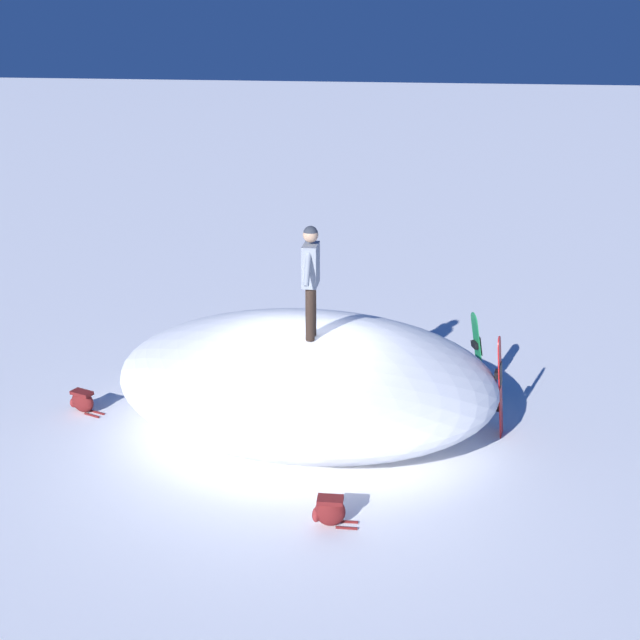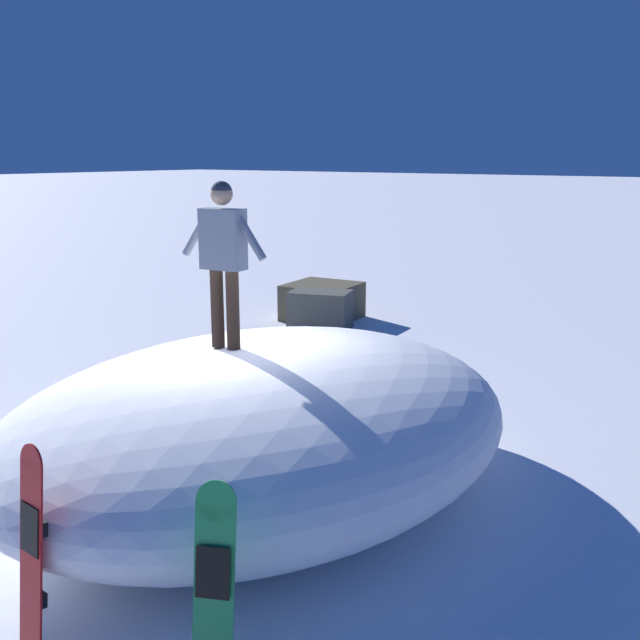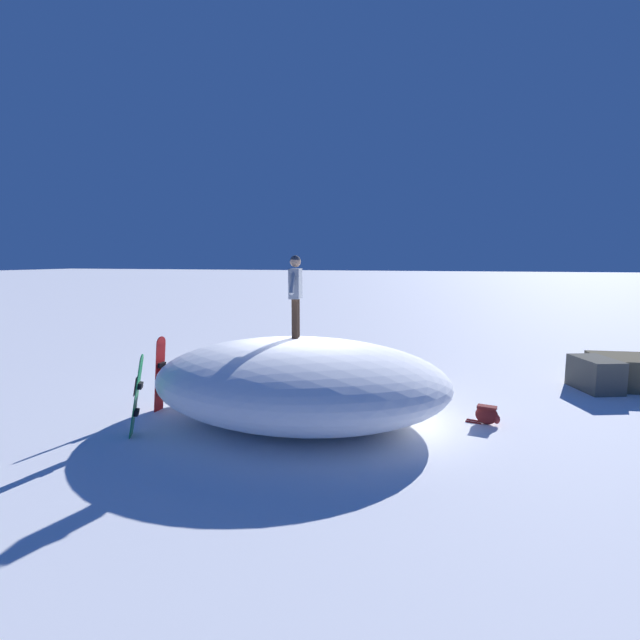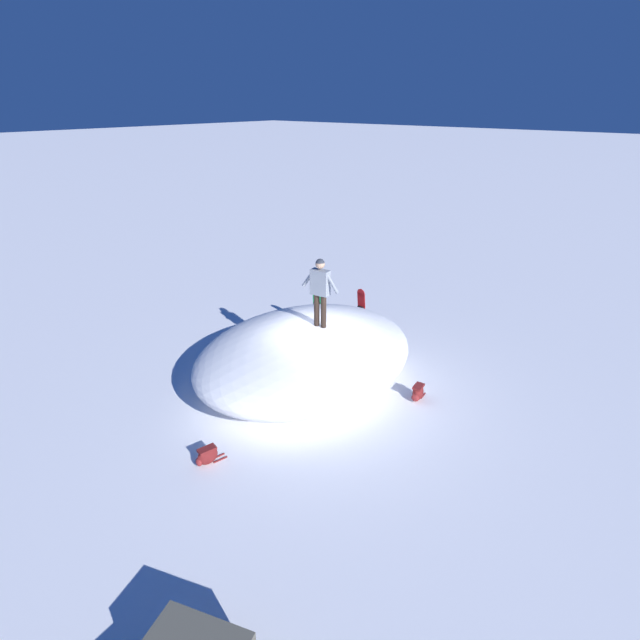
{
  "view_description": "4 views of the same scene",
  "coord_description": "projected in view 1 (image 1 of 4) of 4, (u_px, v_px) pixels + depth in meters",
  "views": [
    {
      "loc": [
        10.56,
        3.2,
        5.95
      ],
      "look_at": [
        -0.34,
        0.25,
        1.92
      ],
      "focal_mm": 43.52,
      "sensor_mm": 36.0,
      "label": 1
    },
    {
      "loc": [
        -5.48,
        5.69,
        3.69
      ],
      "look_at": [
        -1.02,
        -0.5,
        1.94
      ],
      "focal_mm": 40.96,
      "sensor_mm": 36.0,
      "label": 2
    },
    {
      "loc": [
        -9.62,
        -3.0,
        3.34
      ],
      "look_at": [
        -0.21,
        -0.4,
        2.05
      ],
      "focal_mm": 26.1,
      "sensor_mm": 36.0,
      "label": 3
    },
    {
      "loc": [
        7.21,
        -8.84,
        6.94
      ],
      "look_at": [
        -0.43,
        0.37,
        1.68
      ],
      "focal_mm": 28.5,
      "sensor_mm": 36.0,
      "label": 4
    }
  ],
  "objects": [
    {
      "name": "snowboarder_standing",
      "position": [
        311.0,
        271.0,
        11.65
      ],
      "size": [
        1.05,
        0.28,
        1.76
      ],
      "color": "black",
      "rests_on": "snow_mound"
    },
    {
      "name": "ground",
      "position": [
        299.0,
        438.0,
        12.39
      ],
      "size": [
        240.0,
        240.0,
        0.0
      ],
      "primitive_type": "plane",
      "color": "white"
    },
    {
      "name": "snowboard_primary_upright",
      "position": [
        478.0,
        353.0,
        13.63
      ],
      "size": [
        0.38,
        0.39,
        1.58
      ],
      "color": "#1E8C47",
      "rests_on": "ground"
    },
    {
      "name": "snowboard_secondary_upright",
      "position": [
        500.0,
        385.0,
        12.24
      ],
      "size": [
        0.3,
        0.21,
        1.68
      ],
      "color": "red",
      "rests_on": "ground"
    },
    {
      "name": "backpack_near",
      "position": [
        82.0,
        401.0,
        13.22
      ],
      "size": [
        0.33,
        0.68,
        0.39
      ],
      "color": "maroon",
      "rests_on": "ground"
    },
    {
      "name": "backpack_far",
      "position": [
        329.0,
        511.0,
        10.09
      ],
      "size": [
        0.31,
        0.62,
        0.41
      ],
      "color": "maroon",
      "rests_on": "ground"
    },
    {
      "name": "snow_mound",
      "position": [
        305.0,
        377.0,
        12.64
      ],
      "size": [
        5.09,
        6.4,
        1.65
      ],
      "primitive_type": "ellipsoid",
      "rotation": [
        0.0,
        0.0,
        3.1
      ],
      "color": "white",
      "rests_on": "ground"
    }
  ]
}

